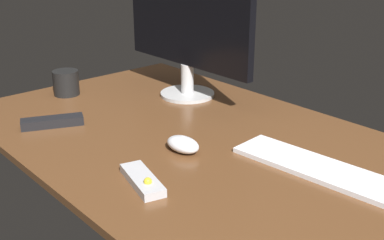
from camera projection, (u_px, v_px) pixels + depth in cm
name	position (u px, v px, depth cm)	size (l,w,h in cm)	color
desk	(199.00, 143.00, 132.83)	(140.00, 84.00, 2.00)	brown
monitor	(187.00, 12.00, 156.92)	(55.92, 18.24, 50.54)	#BABABA
keyboard	(326.00, 171.00, 114.07)	(45.78, 11.79, 1.21)	white
computer_mouse	(183.00, 144.00, 124.77)	(9.81, 6.14, 3.87)	silver
media_remote	(143.00, 180.00, 109.01)	(16.53, 9.00, 3.19)	#B7B7BC
tv_remote	(52.00, 122.00, 140.98)	(17.37, 4.55, 2.60)	black
coffee_mug	(66.00, 83.00, 166.69)	(8.64, 8.64, 8.37)	black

